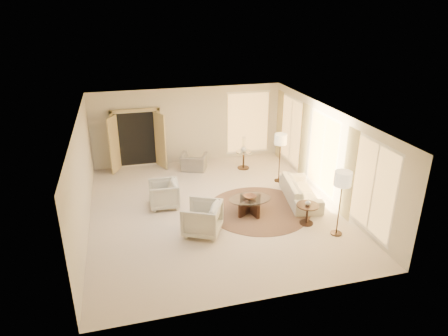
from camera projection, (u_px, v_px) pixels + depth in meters
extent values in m
cube|color=beige|center=(214.00, 209.00, 11.67)|extent=(7.00, 8.00, 0.02)
cube|color=white|center=(213.00, 116.00, 10.60)|extent=(7.00, 8.00, 0.02)
cube|color=beige|center=(188.00, 125.00, 14.70)|extent=(7.00, 0.04, 2.80)
cube|color=beige|center=(263.00, 241.00, 7.56)|extent=(7.00, 0.04, 2.80)
cube|color=beige|center=(82.00, 178.00, 10.30)|extent=(0.04, 8.00, 2.80)
cube|color=beige|center=(327.00, 154.00, 11.96)|extent=(0.04, 8.00, 2.80)
cube|color=tan|center=(137.00, 139.00, 14.28)|extent=(1.80, 0.12, 2.16)
cube|color=tan|center=(114.00, 144.00, 13.86)|extent=(0.35, 0.66, 2.00)
cube|color=tan|center=(160.00, 141.00, 14.24)|extent=(0.35, 0.66, 2.00)
cylinder|color=#3C261B|center=(259.00, 209.00, 11.65)|extent=(3.54, 3.54, 0.01)
imported|color=beige|center=(300.00, 191.00, 12.10)|extent=(1.19, 2.25, 0.62)
imported|color=beige|center=(164.00, 193.00, 11.68)|extent=(0.82, 0.87, 0.86)
imported|color=beige|center=(202.00, 217.00, 10.29)|extent=(1.18, 1.20, 0.94)
imported|color=gray|center=(194.00, 160.00, 14.27)|extent=(1.05, 0.88, 0.78)
cube|color=black|center=(250.00, 206.00, 11.41)|extent=(0.31, 0.92, 0.41)
cube|color=black|center=(250.00, 206.00, 11.41)|extent=(0.82, 0.59, 0.41)
cylinder|color=white|center=(250.00, 198.00, 11.32)|extent=(1.60, 1.60, 0.02)
cylinder|color=black|center=(306.00, 223.00, 10.90)|extent=(0.38, 0.38, 0.03)
cylinder|color=black|center=(307.00, 214.00, 10.80)|extent=(0.06, 0.06, 0.54)
cylinder|color=black|center=(308.00, 205.00, 10.70)|extent=(0.60, 0.60, 0.03)
cylinder|color=#2E2118|center=(243.00, 168.00, 14.55)|extent=(0.43, 0.43, 0.03)
cylinder|color=#2E2118|center=(243.00, 160.00, 14.44)|extent=(0.06, 0.06, 0.62)
cylinder|color=white|center=(244.00, 152.00, 14.32)|extent=(0.56, 0.56, 0.03)
cylinder|color=#2E2118|center=(278.00, 180.00, 13.51)|extent=(0.28, 0.28, 0.03)
cylinder|color=#2E2118|center=(279.00, 162.00, 13.25)|extent=(0.03, 0.03, 1.41)
cylinder|color=beige|center=(281.00, 139.00, 12.95)|extent=(0.40, 0.40, 0.34)
cylinder|color=#2E2118|center=(336.00, 233.00, 10.41)|extent=(0.30, 0.30, 0.03)
cylinder|color=#2E2118|center=(339.00, 208.00, 10.13)|extent=(0.03, 0.03, 1.49)
cylinder|color=beige|center=(343.00, 179.00, 9.82)|extent=(0.43, 0.43, 0.36)
imported|color=brown|center=(250.00, 197.00, 11.30)|extent=(0.42, 0.42, 0.08)
imported|color=silver|center=(308.00, 202.00, 10.66)|extent=(0.19, 0.19, 0.16)
imported|color=silver|center=(244.00, 148.00, 14.27)|extent=(0.23, 0.23, 0.23)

